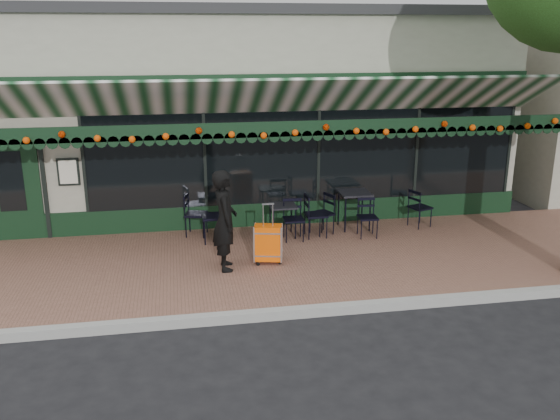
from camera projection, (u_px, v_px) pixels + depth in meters
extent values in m
plane|color=black|center=(289.00, 315.00, 9.05)|extent=(80.00, 80.00, 0.00)
cube|color=brown|center=(268.00, 263.00, 10.91)|extent=(18.00, 4.00, 0.15)
cube|color=#9E9E99|center=(290.00, 313.00, 8.95)|extent=(18.00, 0.16, 0.15)
cube|color=gray|center=(233.00, 106.00, 15.95)|extent=(12.00, 8.00, 4.50)
cube|color=black|center=(309.00, 156.00, 12.53)|extent=(9.20, 0.04, 2.00)
cube|color=black|center=(11.00, 186.00, 11.64)|extent=(1.10, 0.07, 2.20)
cube|color=silver|center=(68.00, 172.00, 11.71)|extent=(0.42, 0.04, 0.55)
cube|color=black|center=(263.00, 130.00, 10.72)|extent=(12.00, 0.03, 0.28)
cylinder|color=orange|center=(264.00, 131.00, 10.67)|extent=(11.60, 0.12, 0.12)
imported|color=black|center=(225.00, 220.00, 10.21)|extent=(0.44, 0.66, 1.78)
cube|color=#FC5B07|center=(268.00, 243.00, 10.60)|extent=(0.53, 0.37, 0.65)
cube|color=black|center=(268.00, 261.00, 10.70)|extent=(0.53, 0.37, 0.06)
cube|color=silver|center=(268.00, 215.00, 10.45)|extent=(0.22, 0.08, 0.40)
cube|color=black|center=(355.00, 193.00, 12.43)|extent=(0.64, 0.64, 0.04)
cylinder|color=black|center=(345.00, 215.00, 12.25)|extent=(0.03, 0.03, 0.74)
cylinder|color=black|center=(370.00, 214.00, 12.34)|extent=(0.03, 0.03, 0.74)
cylinder|color=black|center=(338.00, 208.00, 12.75)|extent=(0.03, 0.03, 0.74)
cylinder|color=black|center=(362.00, 207.00, 12.84)|extent=(0.03, 0.03, 0.74)
cube|color=black|center=(283.00, 206.00, 11.96)|extent=(0.53, 0.53, 0.04)
cylinder|color=black|center=(274.00, 225.00, 11.80)|extent=(0.03, 0.03, 0.62)
cylinder|color=black|center=(296.00, 224.00, 11.88)|extent=(0.03, 0.03, 0.62)
cylinder|color=black|center=(270.00, 219.00, 12.22)|extent=(0.03, 0.03, 0.62)
cylinder|color=black|center=(291.00, 217.00, 12.30)|extent=(0.03, 0.03, 0.62)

